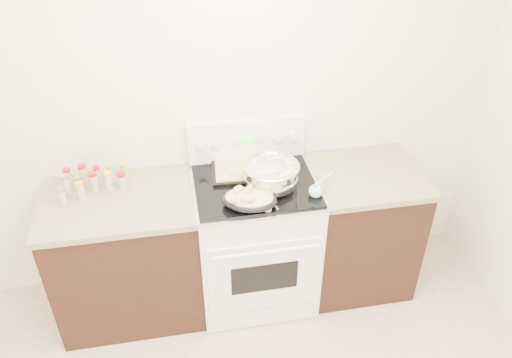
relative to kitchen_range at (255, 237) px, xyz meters
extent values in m
cube|color=white|center=(-0.35, 0.35, 0.86)|extent=(4.00, 0.05, 2.70)
cube|color=black|center=(-0.83, 0.01, -0.05)|extent=(0.90, 0.64, 0.88)
cube|color=brown|center=(-0.83, 0.01, 0.41)|extent=(0.93, 0.67, 0.04)
cube|color=black|center=(0.73, 0.01, -0.05)|extent=(0.70, 0.64, 0.88)
cube|color=brown|center=(0.73, 0.01, 0.41)|extent=(0.73, 0.67, 0.04)
cube|color=white|center=(0.00, 0.00, -0.03)|extent=(0.76, 0.66, 0.92)
cube|color=white|center=(0.00, -0.34, -0.04)|extent=(0.70, 0.01, 0.55)
cube|color=black|center=(0.00, -0.35, -0.04)|extent=(0.42, 0.01, 0.22)
cylinder|color=white|center=(0.00, -0.38, 0.21)|extent=(0.65, 0.02, 0.02)
cube|color=white|center=(0.00, -0.34, -0.41)|extent=(0.70, 0.01, 0.14)
cube|color=silver|center=(0.00, 0.00, 0.44)|extent=(0.78, 0.68, 0.01)
cube|color=black|center=(0.00, 0.00, 0.45)|extent=(0.74, 0.64, 0.01)
cube|color=white|center=(0.00, 0.29, 0.59)|extent=(0.76, 0.07, 0.28)
cylinder|color=white|center=(-0.30, 0.24, 0.61)|extent=(0.06, 0.02, 0.06)
cylinder|color=white|center=(-0.20, 0.24, 0.61)|extent=(0.06, 0.02, 0.06)
cylinder|color=white|center=(0.20, 0.24, 0.61)|extent=(0.06, 0.02, 0.06)
cylinder|color=white|center=(0.30, 0.24, 0.61)|extent=(0.06, 0.02, 0.06)
cube|color=#19E533|center=(0.00, 0.25, 0.61)|extent=(0.09, 0.00, 0.04)
cube|color=silver|center=(-0.08, 0.25, 0.61)|extent=(0.05, 0.00, 0.05)
cube|color=silver|center=(0.08, 0.25, 0.61)|extent=(0.05, 0.00, 0.05)
ellipsoid|color=silver|center=(0.09, -0.07, 0.52)|extent=(0.44, 0.44, 0.20)
cylinder|color=silver|center=(0.09, -0.07, 0.46)|extent=(0.18, 0.18, 0.01)
torus|color=silver|center=(0.09, -0.07, 0.60)|extent=(0.34, 0.34, 0.02)
cylinder|color=silver|center=(0.09, -0.07, 0.54)|extent=(0.32, 0.32, 0.11)
cylinder|color=brown|center=(0.09, -0.07, 0.59)|extent=(0.30, 0.30, 0.00)
cube|color=#F7E1B6|center=(0.06, -0.04, 0.59)|extent=(0.03, 0.03, 0.02)
cube|color=#F7E1B6|center=(0.00, -0.13, 0.59)|extent=(0.03, 0.03, 0.03)
cube|color=#F7E1B6|center=(0.11, -0.04, 0.59)|extent=(0.03, 0.03, 0.02)
cube|color=#F7E1B6|center=(0.01, -0.15, 0.59)|extent=(0.03, 0.03, 0.02)
cube|color=#F7E1B6|center=(0.17, -0.15, 0.59)|extent=(0.04, 0.04, 0.03)
cube|color=#F7E1B6|center=(0.20, -0.12, 0.59)|extent=(0.04, 0.04, 0.02)
cube|color=#F7E1B6|center=(0.10, -0.13, 0.59)|extent=(0.03, 0.03, 0.02)
cube|color=#F7E1B6|center=(0.00, -0.09, 0.59)|extent=(0.04, 0.04, 0.02)
cube|color=#F7E1B6|center=(0.00, -0.01, 0.59)|extent=(0.03, 0.03, 0.03)
cube|color=#F7E1B6|center=(0.08, -0.09, 0.59)|extent=(0.02, 0.02, 0.02)
cube|color=#F7E1B6|center=(0.14, -0.17, 0.59)|extent=(0.03, 0.03, 0.02)
cube|color=#F7E1B6|center=(0.10, -0.02, 0.59)|extent=(0.02, 0.02, 0.02)
cube|color=#F7E1B6|center=(0.19, -0.06, 0.59)|extent=(0.04, 0.04, 0.03)
cube|color=#F7E1B6|center=(0.13, -0.18, 0.59)|extent=(0.03, 0.03, 0.02)
cube|color=#F7E1B6|center=(0.16, -0.17, 0.59)|extent=(0.03, 0.03, 0.02)
ellipsoid|color=black|center=(-0.07, -0.23, 0.49)|extent=(0.37, 0.31, 0.08)
ellipsoid|color=#D2C470|center=(-0.07, -0.23, 0.51)|extent=(0.33, 0.28, 0.06)
sphere|color=#D2C470|center=(-0.08, -0.29, 0.54)|extent=(0.05, 0.05, 0.05)
sphere|color=#D2C470|center=(-0.07, -0.28, 0.54)|extent=(0.05, 0.05, 0.05)
sphere|color=#D2C470|center=(-0.06, -0.18, 0.54)|extent=(0.04, 0.04, 0.04)
sphere|color=#D2C470|center=(-0.11, -0.28, 0.54)|extent=(0.05, 0.05, 0.05)
sphere|color=#D2C470|center=(-0.12, -0.18, 0.54)|extent=(0.05, 0.05, 0.05)
sphere|color=#D2C470|center=(-0.13, -0.19, 0.54)|extent=(0.05, 0.05, 0.05)
sphere|color=#D2C470|center=(-0.17, -0.28, 0.54)|extent=(0.04, 0.04, 0.04)
sphere|color=#D2C470|center=(-0.08, -0.21, 0.54)|extent=(0.05, 0.05, 0.05)
cube|color=black|center=(-0.03, 0.12, 0.46)|extent=(0.47, 0.34, 0.02)
cube|color=#D2C470|center=(-0.03, 0.12, 0.48)|extent=(0.42, 0.30, 0.02)
sphere|color=#D2C470|center=(-0.03, 0.19, 0.49)|extent=(0.04, 0.04, 0.04)
sphere|color=#D2C470|center=(-0.19, 0.10, 0.49)|extent=(0.03, 0.03, 0.03)
sphere|color=#D2C470|center=(0.14, 0.16, 0.49)|extent=(0.04, 0.04, 0.04)
sphere|color=#D2C470|center=(0.02, 0.06, 0.49)|extent=(0.03, 0.03, 0.03)
sphere|color=#D2C470|center=(0.00, 0.16, 0.49)|extent=(0.04, 0.04, 0.04)
sphere|color=#D2C470|center=(0.06, 0.13, 0.49)|extent=(0.04, 0.04, 0.04)
sphere|color=#D2C470|center=(0.05, 0.02, 0.49)|extent=(0.04, 0.04, 0.04)
sphere|color=#D2C470|center=(-0.13, 0.05, 0.49)|extent=(0.04, 0.04, 0.04)
sphere|color=#D2C470|center=(0.09, 0.08, 0.49)|extent=(0.04, 0.04, 0.04)
sphere|color=#D2C470|center=(-0.07, 0.02, 0.49)|extent=(0.04, 0.04, 0.04)
cylinder|color=#9E8048|center=(0.05, -0.20, 0.46)|extent=(0.07, 0.23, 0.01)
sphere|color=#9E8048|center=(0.02, -0.30, 0.47)|extent=(0.04, 0.04, 0.04)
sphere|color=#9ADFE6|center=(0.33, -0.21, 0.49)|extent=(0.08, 0.08, 0.08)
cylinder|color=#9ADFE6|center=(0.40, -0.13, 0.51)|extent=(0.19, 0.21, 0.07)
cylinder|color=#BFB28C|center=(-1.13, 0.21, 0.48)|extent=(0.05, 0.05, 0.10)
cylinder|color=#B21414|center=(-1.13, 0.21, 0.53)|extent=(0.05, 0.05, 0.02)
cylinder|color=#BFB28C|center=(-1.04, 0.21, 0.49)|extent=(0.05, 0.05, 0.11)
cylinder|color=#B21414|center=(-1.04, 0.21, 0.55)|extent=(0.05, 0.05, 0.02)
cylinder|color=#BFB28C|center=(-0.95, 0.21, 0.48)|extent=(0.04, 0.04, 0.10)
cylinder|color=#B21414|center=(-0.95, 0.21, 0.53)|extent=(0.04, 0.04, 0.02)
cylinder|color=#BFB28C|center=(-0.87, 0.21, 0.48)|extent=(0.04, 0.04, 0.10)
cylinder|color=gold|center=(-0.87, 0.21, 0.54)|extent=(0.05, 0.05, 0.02)
cylinder|color=#BFB28C|center=(-0.79, 0.21, 0.48)|extent=(0.04, 0.04, 0.10)
cylinder|color=gold|center=(-0.79, 0.21, 0.54)|extent=(0.05, 0.05, 0.02)
cylinder|color=#BFB28C|center=(-1.13, 0.11, 0.49)|extent=(0.05, 0.05, 0.11)
cylinder|color=#B2B2B7|center=(-1.13, 0.11, 0.55)|extent=(0.05, 0.05, 0.02)
cylinder|color=#BFB28C|center=(-1.05, 0.12, 0.48)|extent=(0.04, 0.04, 0.09)
cylinder|color=#B2B2B7|center=(-1.05, 0.12, 0.53)|extent=(0.04, 0.04, 0.02)
cylinder|color=#BFB28C|center=(-0.97, 0.12, 0.49)|extent=(0.05, 0.05, 0.11)
cylinder|color=#B21414|center=(-0.97, 0.12, 0.55)|extent=(0.05, 0.05, 0.02)
cylinder|color=#BFB28C|center=(-0.88, 0.11, 0.48)|extent=(0.04, 0.04, 0.11)
cylinder|color=gold|center=(-0.88, 0.11, 0.55)|extent=(0.05, 0.05, 0.02)
cylinder|color=#BFB28C|center=(-0.80, 0.11, 0.48)|extent=(0.05, 0.05, 0.09)
cylinder|color=#B21414|center=(-0.80, 0.11, 0.53)|extent=(0.05, 0.05, 0.02)
cylinder|color=#BFB28C|center=(-1.14, 0.02, 0.47)|extent=(0.04, 0.04, 0.09)
cylinder|color=#B2B2B7|center=(-1.14, 0.02, 0.53)|extent=(0.05, 0.05, 0.02)
cylinder|color=#BFB28C|center=(-1.04, 0.04, 0.48)|extent=(0.04, 0.04, 0.10)
cylinder|color=gold|center=(-1.04, 0.04, 0.54)|extent=(0.05, 0.05, 0.02)
camera|label=1|loc=(-0.45, -2.50, 2.21)|focal=35.00mm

